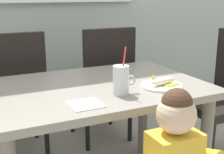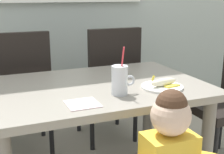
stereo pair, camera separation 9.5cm
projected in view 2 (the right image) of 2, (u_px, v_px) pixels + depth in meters
dining_table at (96, 102)px, 1.79m from camera, size 1.23×0.84×0.71m
dining_chair_left at (20, 88)px, 2.28m from camera, size 0.44×0.45×0.96m
dining_chair_right at (109, 79)px, 2.51m from camera, size 0.44×0.44×0.96m
milk_cup at (120, 82)px, 1.58m from camera, size 0.13×0.08×0.25m
snack_plate at (162, 87)px, 1.70m from camera, size 0.23×0.23×0.01m
peeled_banana at (164, 82)px, 1.69m from camera, size 0.17×0.12×0.07m
paper_napkin at (82, 104)px, 1.45m from camera, size 0.15×0.15×0.00m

